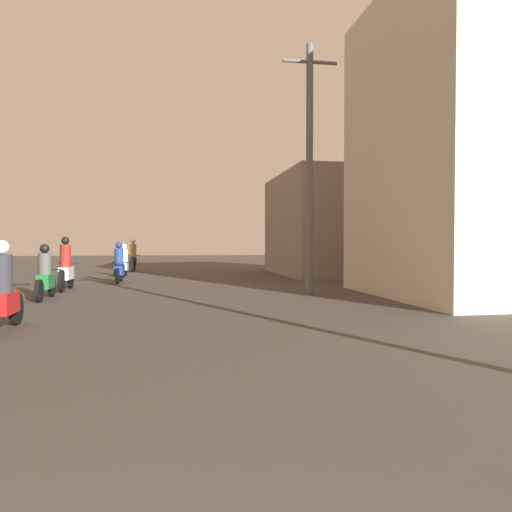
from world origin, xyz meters
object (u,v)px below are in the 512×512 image
(building_right_near, at_px, (489,146))
(motorcycle_green, at_px, (45,277))
(motorcycle_blue, at_px, (119,267))
(utility_pole_far, at_px, (309,164))
(motorcycle_silver, at_px, (124,263))
(motorcycle_black, at_px, (133,259))
(motorcycle_red, at_px, (3,294))
(motorcycle_white, at_px, (66,269))
(building_right_far, at_px, (324,225))

(building_right_near, bearing_deg, motorcycle_green, 174.02)
(motorcycle_green, bearing_deg, building_right_near, -5.03)
(motorcycle_blue, height_order, utility_pole_far, utility_pole_far)
(motorcycle_silver, bearing_deg, motorcycle_black, 79.75)
(motorcycle_silver, distance_m, building_right_near, 14.90)
(motorcycle_blue, xyz_separation_m, utility_pole_far, (5.79, -4.95, 3.13))
(motorcycle_blue, bearing_deg, motorcycle_green, -112.25)
(motorcycle_red, distance_m, motorcycle_green, 4.86)
(motorcycle_white, bearing_deg, motorcycle_green, -87.91)
(motorcycle_black, height_order, building_right_far, building_right_far)
(building_right_near, bearing_deg, building_right_far, 98.70)
(utility_pole_far, bearing_deg, motorcycle_green, -177.99)
(motorcycle_white, height_order, building_right_near, building_right_near)
(motorcycle_red, bearing_deg, utility_pole_far, 38.25)
(motorcycle_blue, xyz_separation_m, building_right_far, (8.92, 3.56, 1.72))
(motorcycle_red, height_order, building_right_near, building_right_near)
(motorcycle_blue, relative_size, building_right_far, 0.25)
(building_right_near, height_order, utility_pole_far, building_right_near)
(motorcycle_white, distance_m, building_right_near, 12.84)
(motorcycle_white, bearing_deg, building_right_far, 33.81)
(motorcycle_blue, relative_size, building_right_near, 0.23)
(motorcycle_blue, bearing_deg, building_right_far, 14.00)
(building_right_near, xyz_separation_m, utility_pole_far, (-4.66, 1.49, -0.39))
(motorcycle_white, height_order, motorcycle_blue, motorcycle_white)
(motorcycle_red, relative_size, motorcycle_blue, 1.01)
(motorcycle_blue, relative_size, motorcycle_black, 0.97)
(motorcycle_green, xyz_separation_m, building_right_near, (11.79, -1.24, 3.53))
(motorcycle_green, xyz_separation_m, motorcycle_blue, (1.34, 5.20, 0.01))
(motorcycle_red, bearing_deg, motorcycle_green, 96.49)
(motorcycle_red, height_order, motorcycle_black, motorcycle_black)
(motorcycle_blue, xyz_separation_m, motorcycle_silver, (-0.12, 3.45, -0.02))
(motorcycle_silver, distance_m, building_right_far, 9.21)
(motorcycle_green, distance_m, building_right_far, 13.60)
(motorcycle_green, height_order, motorcycle_black, motorcycle_black)
(motorcycle_white, height_order, motorcycle_silver, motorcycle_white)
(motorcycle_green, xyz_separation_m, motorcycle_silver, (1.22, 8.65, -0.01))
(motorcycle_red, bearing_deg, building_right_far, 55.12)
(motorcycle_green, relative_size, building_right_near, 0.23)
(motorcycle_green, height_order, utility_pole_far, utility_pole_far)
(motorcycle_silver, bearing_deg, motorcycle_white, -110.01)
(motorcycle_black, bearing_deg, building_right_near, -45.06)
(motorcycle_green, bearing_deg, motorcycle_red, -83.43)
(motorcycle_red, distance_m, building_right_near, 12.38)
(utility_pole_far, bearing_deg, building_right_far, 69.82)
(motorcycle_silver, relative_size, motorcycle_black, 0.96)
(motorcycle_blue, xyz_separation_m, motorcycle_black, (-0.03, 7.49, 0.07))
(motorcycle_white, bearing_deg, motorcycle_blue, 66.15)
(motorcycle_red, distance_m, motorcycle_black, 17.55)
(motorcycle_black, relative_size, building_right_near, 0.23)
(motorcycle_silver, height_order, building_right_far, building_right_far)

